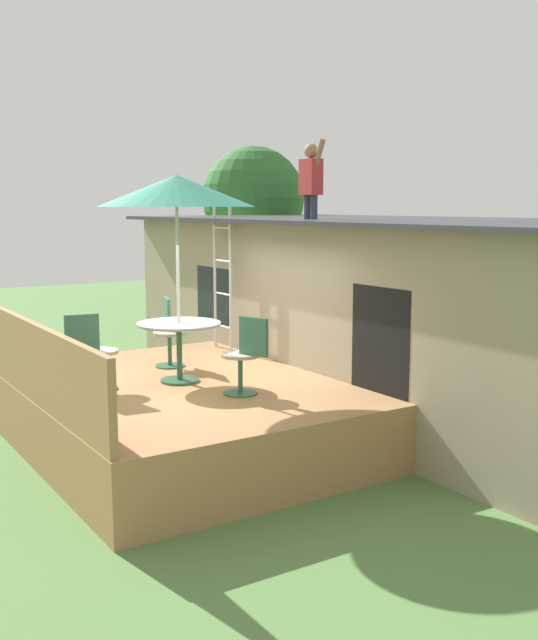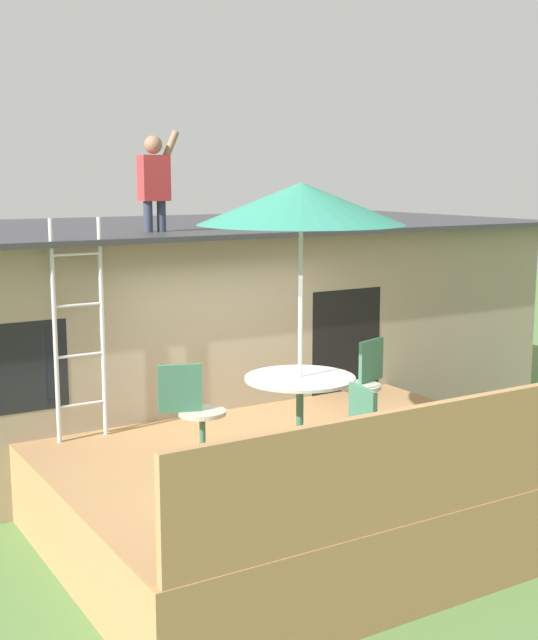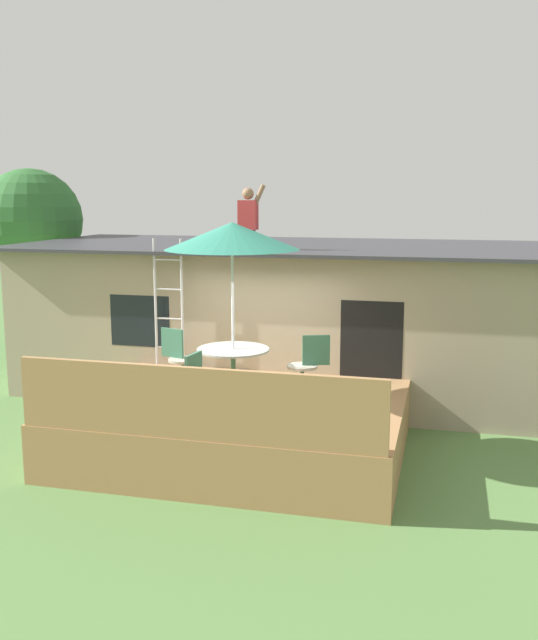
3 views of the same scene
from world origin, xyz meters
name	(u,v)px [view 2 (image 2 of 3)]	position (x,y,z in m)	size (l,w,h in m)	color
ground_plane	(300,528)	(0.00, 0.00, 0.00)	(40.00, 40.00, 0.00)	#567F42
house	(149,331)	(0.00, 3.60, 1.40)	(10.50, 4.50, 2.78)	gray
deck	(300,489)	(0.00, 0.00, 0.40)	(4.72, 3.87, 0.80)	#A87A4C
deck_railing	(435,460)	(0.00, -1.89, 1.25)	(4.62, 0.08, 0.90)	#A87A4C
patio_table	(300,393)	(-0.07, -0.10, 1.39)	(1.04, 1.04, 0.74)	#33664C
patio_umbrella	(301,204)	(-0.07, -0.10, 3.15)	(1.90, 1.90, 2.54)	silver
step_ladder	(79,330)	(-1.67, 1.42, 1.90)	(0.52, 0.04, 2.20)	silver
person_figure	(155,176)	(-0.49, 2.20, 3.39)	(0.47, 0.20, 1.11)	#33384C
patio_chair_left	(194,413)	(-1.02, 0.20, 1.26)	(0.61, 0.44, 0.92)	#33664C
patio_chair_right	(364,385)	(0.94, 0.24, 1.26)	(0.61, 0.44, 0.92)	#33664C
patio_chair_near	(354,438)	(-0.22, -1.15, 1.26)	(0.44, 0.62, 0.92)	#33664C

